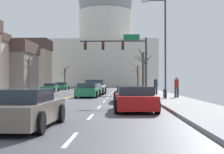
# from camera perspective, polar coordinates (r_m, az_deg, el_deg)

# --- Properties ---
(ground) EXTENTS (20.00, 180.00, 0.20)m
(ground) POSITION_cam_1_polar(r_m,az_deg,el_deg) (27.69, -8.24, -3.62)
(ground) COLOR #48484D
(signal_gantry) EXTENTS (7.91, 0.41, 6.83)m
(signal_gantry) POSITION_cam_1_polar(r_m,az_deg,el_deg) (40.07, 1.72, 4.50)
(signal_gantry) COLOR #28282D
(signal_gantry) RESTS_ON ground
(street_lamp_right) EXTENTS (1.97, 0.24, 7.86)m
(street_lamp_right) POSITION_cam_1_polar(r_m,az_deg,el_deg) (27.28, 8.46, 6.30)
(street_lamp_right) COLOR #333338
(street_lamp_right) RESTS_ON ground
(capitol_building) EXTENTS (28.60, 18.61, 34.45)m
(capitol_building) POSITION_cam_1_polar(r_m,az_deg,el_deg) (98.30, -1.11, 6.33)
(capitol_building) COLOR beige
(capitol_building) RESTS_ON ground
(pickup_truck_near_00) EXTENTS (2.43, 5.55, 1.59)m
(pickup_truck_near_00) POSITION_cam_1_polar(r_m,az_deg,el_deg) (36.36, -2.98, -1.82)
(pickup_truck_near_00) COLOR silver
(pickup_truck_near_00) RESTS_ON ground
(sedan_near_01) EXTENTS (2.05, 4.73, 1.26)m
(sedan_near_01) POSITION_cam_1_polar(r_m,az_deg,el_deg) (30.13, -4.05, -2.29)
(sedan_near_01) COLOR #1E7247
(sedan_near_01) RESTS_ON ground
(sedan_near_02) EXTENTS (2.19, 4.72, 1.13)m
(sedan_near_02) POSITION_cam_1_polar(r_m,az_deg,el_deg) (23.45, 2.84, -2.90)
(sedan_near_02) COLOR black
(sedan_near_02) RESTS_ON ground
(sedan_near_03) EXTENTS (2.13, 4.30, 1.18)m
(sedan_near_03) POSITION_cam_1_polar(r_m,az_deg,el_deg) (16.20, 3.87, -3.80)
(sedan_near_03) COLOR #B71414
(sedan_near_03) RESTS_ON ground
(sedan_near_04) EXTENTS (2.04, 4.41, 1.20)m
(sedan_near_04) POSITION_cam_1_polar(r_m,az_deg,el_deg) (10.79, -14.74, -5.28)
(sedan_near_04) COLOR #6B6056
(sedan_near_04) RESTS_ON ground
(sedan_oncoming_00) EXTENTS (2.02, 4.25, 1.15)m
(sedan_oncoming_00) POSITION_cam_1_polar(r_m,az_deg,el_deg) (46.80, -10.34, -1.78)
(sedan_oncoming_00) COLOR #1E7247
(sedan_oncoming_00) RESTS_ON ground
(sedan_oncoming_01) EXTENTS (2.14, 4.60, 1.24)m
(sedan_oncoming_01) POSITION_cam_1_polar(r_m,az_deg,el_deg) (57.16, -8.52, -1.55)
(sedan_oncoming_01) COLOR #1E7247
(sedan_oncoming_01) RESTS_ON ground
(flank_building_00) EXTENTS (11.71, 7.14, 10.80)m
(flank_building_00) POSITION_cam_1_polar(r_m,az_deg,el_deg) (79.15, -14.57, 2.26)
(flank_building_00) COLOR tan
(flank_building_00) RESTS_ON ground
(bare_tree_00) EXTENTS (2.02, 2.40, 5.93)m
(bare_tree_00) POSITION_cam_1_polar(r_m,az_deg,el_deg) (49.25, 5.28, 1.21)
(bare_tree_00) COLOR #4C3D2D
(bare_tree_00) RESTS_ON ground
(bare_tree_01) EXTENTS (2.20, 2.02, 5.00)m
(bare_tree_01) POSITION_cam_1_polar(r_m,az_deg,el_deg) (79.99, -7.94, 0.13)
(bare_tree_01) COLOR #423328
(bare_tree_01) RESTS_ON ground
(bare_tree_02) EXTENTS (2.34, 2.95, 5.88)m
(bare_tree_02) POSITION_cam_1_polar(r_m,az_deg,el_deg) (54.87, 5.30, 0.87)
(bare_tree_02) COLOR #4C3D2D
(bare_tree_02) RESTS_ON ground
(bare_tree_03) EXTENTS (1.64, 1.31, 5.48)m
(bare_tree_03) POSITION_cam_1_polar(r_m,az_deg,el_deg) (50.96, -13.84, 0.72)
(bare_tree_03) COLOR brown
(bare_tree_03) RESTS_ON ground
(bare_tree_04) EXTENTS (1.60, 1.49, 5.07)m
(bare_tree_04) POSITION_cam_1_polar(r_m,az_deg,el_deg) (75.16, 4.35, 0.20)
(bare_tree_04) COLOR brown
(bare_tree_04) RESTS_ON ground
(pedestrian_00) EXTENTS (0.35, 0.34, 1.66)m
(pedestrian_00) POSITION_cam_1_polar(r_m,az_deg,el_deg) (27.58, 10.81, -1.46)
(pedestrian_00) COLOR #33333D
(pedestrian_00) RESTS_ON ground
(pedestrian_01) EXTENTS (0.35, 0.34, 1.65)m
(pedestrian_01) POSITION_cam_1_polar(r_m,az_deg,el_deg) (32.73, 7.35, -1.35)
(pedestrian_01) COLOR black
(pedestrian_01) RESTS_ON ground
(bicycle_parked) EXTENTS (0.12, 1.77, 0.85)m
(bicycle_parked) POSITION_cam_1_polar(r_m,az_deg,el_deg) (25.61, 8.89, -2.81)
(bicycle_parked) COLOR black
(bicycle_parked) RESTS_ON ground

